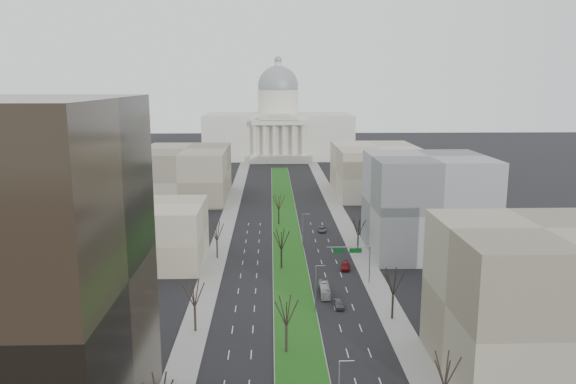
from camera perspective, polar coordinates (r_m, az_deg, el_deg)
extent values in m
plane|color=black|center=(166.44, -0.25, -3.31)|extent=(600.00, 600.00, 0.00)
cube|color=#999993|center=(165.45, -0.24, -3.37)|extent=(8.00, 222.00, 0.15)
cube|color=#154713|center=(165.43, -0.24, -3.34)|extent=(7.70, 221.70, 0.06)
cube|color=gray|center=(142.91, -7.05, -5.82)|extent=(5.00, 330.00, 0.15)
cube|color=gray|center=(143.95, 7.03, -5.69)|extent=(5.00, 330.00, 0.15)
cube|color=beige|center=(312.52, -1.00, 5.73)|extent=(80.00, 40.00, 24.00)
cube|color=beige|center=(290.83, -0.93, 3.34)|extent=(30.00, 6.00, 4.00)
cube|color=beige|center=(288.86, -0.94, 7.08)|extent=(28.00, 5.00, 2.50)
cube|color=beige|center=(288.72, -0.94, 7.48)|extent=(20.00, 5.00, 1.80)
cube|color=beige|center=(288.62, -0.94, 7.79)|extent=(12.00, 5.00, 1.60)
cylinder|color=beige|center=(311.33, -1.01, 9.03)|extent=(22.00, 22.00, 14.00)
sphere|color=gray|center=(311.13, -1.01, 10.69)|extent=(22.00, 22.00, 22.00)
cylinder|color=beige|center=(311.23, -1.02, 12.72)|extent=(4.00, 4.00, 4.00)
sphere|color=gray|center=(311.32, -1.02, 13.27)|extent=(4.00, 4.00, 4.00)
cylinder|color=beige|center=(289.72, -3.42, 5.29)|extent=(2.00, 2.00, 16.00)
cylinder|color=beige|center=(289.62, -2.42, 5.29)|extent=(2.00, 2.00, 16.00)
cylinder|color=beige|center=(289.61, -1.43, 5.30)|extent=(2.00, 2.00, 16.00)
cylinder|color=beige|center=(289.69, -0.44, 5.31)|extent=(2.00, 2.00, 16.00)
cylinder|color=beige|center=(289.85, 0.56, 5.31)|extent=(2.00, 2.00, 16.00)
cylinder|color=beige|center=(290.09, 1.55, 5.31)|extent=(2.00, 2.00, 16.00)
cube|color=tan|center=(133.87, -14.15, -4.17)|extent=(26.00, 22.00, 14.00)
cube|color=gray|center=(87.58, 23.96, -10.31)|extent=(26.00, 24.00, 22.00)
cube|color=slate|center=(141.62, 13.94, -1.24)|extent=(28.00, 26.00, 24.00)
cube|color=gray|center=(206.02, -10.34, 1.88)|extent=(30.00, 40.00, 18.00)
cube|color=tan|center=(212.32, 8.91, 2.20)|extent=(30.00, 40.00, 18.00)
cylinder|color=black|center=(98.30, -9.41, -12.67)|extent=(0.40, 0.40, 4.32)
cylinder|color=black|center=(135.62, -7.21, -5.86)|extent=(0.40, 0.40, 4.22)
cylinder|color=black|center=(103.35, 10.57, -11.45)|extent=(0.40, 0.40, 4.42)
cylinder|color=black|center=(140.51, 7.11, -5.29)|extent=(0.40, 0.40, 4.03)
cylinder|color=black|center=(90.22, -0.16, -14.78)|extent=(0.40, 0.40, 4.32)
cylinder|color=black|center=(127.38, -0.67, -6.88)|extent=(0.40, 0.40, 4.32)
cylinder|color=black|center=(165.87, -0.95, -2.59)|extent=(0.40, 0.40, 4.32)
cylinder|color=gray|center=(69.78, 5.99, -16.69)|extent=(1.80, 0.12, 0.12)
cylinder|color=gray|center=(103.32, 2.81, -9.91)|extent=(0.20, 0.20, 9.00)
cylinder|color=gray|center=(101.84, 3.34, -7.48)|extent=(1.80, 0.12, 0.12)
cylinder|color=gray|center=(141.29, 1.52, -4.07)|extent=(0.20, 0.20, 9.00)
cylinder|color=gray|center=(140.20, 1.90, -2.25)|extent=(1.80, 0.12, 0.12)
cylinder|color=gray|center=(119.07, 8.28, -7.37)|extent=(0.24, 0.24, 8.00)
cylinder|color=gray|center=(117.16, 6.16, -5.58)|extent=(9.00, 0.18, 0.18)
cube|color=#0C591E|center=(117.69, 6.88, -5.92)|extent=(2.60, 0.08, 1.00)
cube|color=#0C591E|center=(117.22, 5.17, -5.96)|extent=(2.20, 0.08, 1.00)
imported|color=#515259|center=(107.49, 5.13, -11.25)|extent=(1.99, 4.30, 1.43)
imported|color=black|center=(113.72, 3.62, -9.93)|extent=(1.55, 4.44, 1.46)
imported|color=maroon|center=(128.16, 5.86, -7.51)|extent=(2.70, 5.10, 1.41)
imported|color=#55585E|center=(158.78, 3.49, -3.81)|extent=(2.37, 4.65, 1.26)
imported|color=silver|center=(113.06, 3.74, -9.89)|extent=(1.90, 7.61, 2.11)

